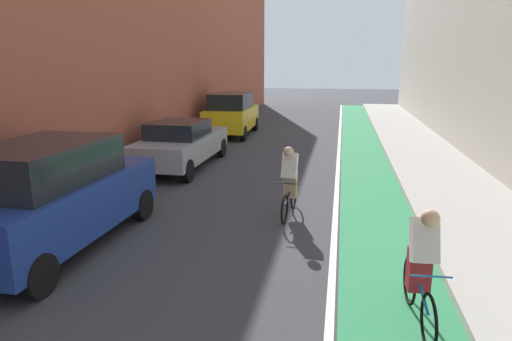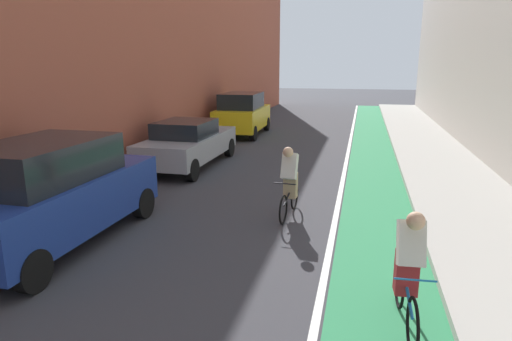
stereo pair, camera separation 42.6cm
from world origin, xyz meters
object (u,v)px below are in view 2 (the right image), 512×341
at_px(cyclist_trailing, 408,269).
at_px(parked_suv_yellow_cab, 242,114).
at_px(parked_suv_blue, 51,192).
at_px(cyclist_far, 290,181).
at_px(parked_sedan_silver, 188,143).

bearing_deg(cyclist_trailing, parked_suv_yellow_cab, 112.66).
distance_m(parked_suv_blue, cyclist_far, 4.77).
bearing_deg(parked_suv_blue, parked_sedan_silver, 90.00).
bearing_deg(cyclist_far, parked_suv_yellow_cab, 110.32).
relative_size(parked_suv_blue, parked_suv_yellow_cab, 1.04).
distance_m(cyclist_trailing, cyclist_far, 4.42).
relative_size(parked_suv_blue, cyclist_trailing, 2.58).
relative_size(parked_suv_yellow_cab, cyclist_trailing, 2.48).
bearing_deg(cyclist_far, parked_sedan_silver, 134.61).
bearing_deg(cyclist_far, cyclist_trailing, -61.21).
height_order(parked_suv_blue, parked_suv_yellow_cab, same).
bearing_deg(parked_sedan_silver, parked_suv_yellow_cab, 89.98).
height_order(parked_suv_blue, cyclist_trailing, parked_suv_blue).
distance_m(parked_suv_yellow_cab, cyclist_trailing, 15.93).
xyz_separation_m(parked_suv_blue, parked_sedan_silver, (0.00, 6.64, -0.23)).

